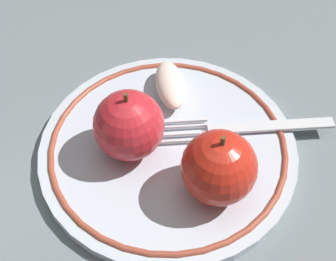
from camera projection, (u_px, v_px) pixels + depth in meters
name	position (u px, v px, depth m)	size (l,w,h in m)	color
ground_plane	(186.00, 151.00, 0.46)	(2.00, 2.00, 0.00)	slate
plate	(168.00, 148.00, 0.45)	(0.25, 0.25, 0.01)	silver
apple_red_whole	(129.00, 125.00, 0.42)	(0.07, 0.07, 0.07)	red
apple_second_whole	(220.00, 167.00, 0.39)	(0.07, 0.07, 0.07)	red
apple_slice_front	(170.00, 85.00, 0.48)	(0.07, 0.03, 0.02)	#F8DDCC
fork	(243.00, 128.00, 0.46)	(0.09, 0.19, 0.00)	silver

